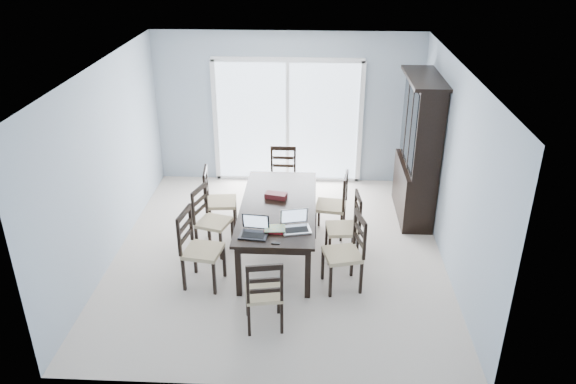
# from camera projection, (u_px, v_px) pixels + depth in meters

# --- Properties ---
(floor) EXTENTS (5.00, 5.00, 0.00)m
(floor) POSITION_uv_depth(u_px,v_px,m) (279.00, 253.00, 7.82)
(floor) COLOR beige
(floor) RESTS_ON ground
(ceiling) EXTENTS (5.00, 5.00, 0.00)m
(ceiling) POSITION_uv_depth(u_px,v_px,m) (277.00, 67.00, 6.69)
(ceiling) COLOR white
(ceiling) RESTS_ON back_wall
(back_wall) EXTENTS (4.50, 0.02, 2.60)m
(back_wall) POSITION_uv_depth(u_px,v_px,m) (288.00, 109.00, 9.51)
(back_wall) COLOR #9BAAB9
(back_wall) RESTS_ON floor
(wall_left) EXTENTS (0.02, 5.00, 2.60)m
(wall_left) POSITION_uv_depth(u_px,v_px,m) (107.00, 164.00, 7.36)
(wall_left) COLOR #9BAAB9
(wall_left) RESTS_ON floor
(wall_right) EXTENTS (0.02, 5.00, 2.60)m
(wall_right) POSITION_uv_depth(u_px,v_px,m) (454.00, 170.00, 7.16)
(wall_right) COLOR #9BAAB9
(wall_right) RESTS_ON floor
(balcony) EXTENTS (4.50, 2.00, 0.10)m
(balcony) POSITION_uv_depth(u_px,v_px,m) (290.00, 160.00, 10.99)
(balcony) COLOR gray
(balcony) RESTS_ON ground
(railing) EXTENTS (4.50, 0.06, 1.10)m
(railing) POSITION_uv_depth(u_px,v_px,m) (293.00, 115.00, 11.63)
(railing) COLOR #99999E
(railing) RESTS_ON balcony
(dining_table) EXTENTS (1.00, 2.20, 0.75)m
(dining_table) POSITION_uv_depth(u_px,v_px,m) (278.00, 210.00, 7.53)
(dining_table) COLOR black
(dining_table) RESTS_ON floor
(china_hutch) EXTENTS (0.50, 1.38, 2.20)m
(china_hutch) POSITION_uv_depth(u_px,v_px,m) (418.00, 151.00, 8.39)
(china_hutch) COLOR black
(china_hutch) RESTS_ON floor
(sliding_door) EXTENTS (2.52, 0.05, 2.18)m
(sliding_door) POSITION_uv_depth(u_px,v_px,m) (288.00, 121.00, 9.58)
(sliding_door) COLOR silver
(sliding_door) RESTS_ON floor
(chair_left_near) EXTENTS (0.52, 0.50, 1.17)m
(chair_left_near) POSITION_uv_depth(u_px,v_px,m) (195.00, 240.00, 6.92)
(chair_left_near) COLOR black
(chair_left_near) RESTS_ON floor
(chair_left_mid) EXTENTS (0.52, 0.51, 1.09)m
(chair_left_mid) POSITION_uv_depth(u_px,v_px,m) (207.00, 213.00, 7.67)
(chair_left_mid) COLOR black
(chair_left_mid) RESTS_ON floor
(chair_left_far) EXTENTS (0.48, 0.47, 1.14)m
(chair_left_far) POSITION_uv_depth(u_px,v_px,m) (214.00, 194.00, 8.14)
(chair_left_far) COLOR black
(chair_left_far) RESTS_ON floor
(chair_right_near) EXTENTS (0.53, 0.52, 1.14)m
(chair_right_near) POSITION_uv_depth(u_px,v_px,m) (350.00, 244.00, 6.87)
(chair_right_near) COLOR black
(chair_right_near) RESTS_ON floor
(chair_right_mid) EXTENTS (0.46, 0.45, 1.09)m
(chair_right_mid) POSITION_uv_depth(u_px,v_px,m) (349.00, 220.00, 7.48)
(chair_right_mid) COLOR black
(chair_right_mid) RESTS_ON floor
(chair_right_far) EXTENTS (0.49, 0.48, 1.11)m
(chair_right_far) POSITION_uv_depth(u_px,v_px,m) (337.00, 198.00, 8.04)
(chair_right_far) COLOR black
(chair_right_far) RESTS_ON floor
(chair_end_near) EXTENTS (0.46, 0.47, 1.07)m
(chair_end_near) POSITION_uv_depth(u_px,v_px,m) (264.00, 288.00, 6.11)
(chair_end_near) COLOR black
(chair_end_near) RESTS_ON floor
(chair_end_far) EXTENTS (0.42, 0.43, 1.10)m
(chair_end_far) POSITION_uv_depth(u_px,v_px,m) (283.00, 170.00, 8.96)
(chair_end_far) COLOR black
(chair_end_far) RESTS_ON floor
(laptop_dark) EXTENTS (0.36, 0.27, 0.23)m
(laptop_dark) POSITION_uv_depth(u_px,v_px,m) (253.00, 232.00, 6.73)
(laptop_dark) COLOR black
(laptop_dark) RESTS_ON dining_table
(laptop_silver) EXTENTS (0.39, 0.31, 0.24)m
(laptop_silver) POSITION_uv_depth(u_px,v_px,m) (296.00, 226.00, 6.85)
(laptop_silver) COLOR #B1B1B3
(laptop_silver) RESTS_ON dining_table
(book_stack) EXTENTS (0.26, 0.21, 0.04)m
(book_stack) POSITION_uv_depth(u_px,v_px,m) (274.00, 229.00, 6.86)
(book_stack) COLOR maroon
(book_stack) RESTS_ON dining_table
(cell_phone) EXTENTS (0.10, 0.06, 0.01)m
(cell_phone) POSITION_uv_depth(u_px,v_px,m) (276.00, 243.00, 6.59)
(cell_phone) COLOR black
(cell_phone) RESTS_ON dining_table
(game_box) EXTENTS (0.32, 0.21, 0.07)m
(game_box) POSITION_uv_depth(u_px,v_px,m) (276.00, 196.00, 7.67)
(game_box) COLOR #4C0F1D
(game_box) RESTS_ON dining_table
(hot_tub) EXTENTS (1.95, 1.79, 0.89)m
(hot_tub) POSITION_uv_depth(u_px,v_px,m) (251.00, 133.00, 10.91)
(hot_tub) COLOR maroon
(hot_tub) RESTS_ON balcony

